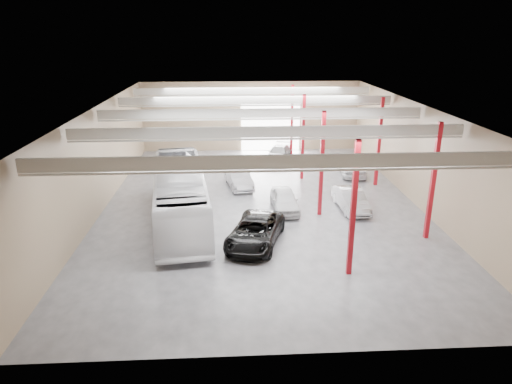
{
  "coord_description": "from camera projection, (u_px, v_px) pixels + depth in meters",
  "views": [
    {
      "loc": [
        -2.09,
        -30.33,
        11.7
      ],
      "look_at": [
        -0.57,
        -3.46,
        2.2
      ],
      "focal_mm": 32.0,
      "sensor_mm": 36.0,
      "label": 1
    }
  ],
  "objects": [
    {
      "name": "black_sedan",
      "position": [
        255.0,
        231.0,
        26.31
      ],
      "size": [
        4.16,
        6.2,
        1.58
      ],
      "primitive_type": "imported",
      "rotation": [
        0.0,
        0.0,
        -0.3
      ],
      "color": "black",
      "rests_on": "ground"
    },
    {
      "name": "car_row_a",
      "position": [
        285.0,
        200.0,
        31.35
      ],
      "size": [
        1.84,
        4.36,
        1.47
      ],
      "primitive_type": "imported",
      "rotation": [
        0.0,
        0.0,
        0.02
      ],
      "color": "silver",
      "rests_on": "ground"
    },
    {
      "name": "car_right_far",
      "position": [
        352.0,
        164.0,
        39.36
      ],
      "size": [
        2.48,
        5.19,
        1.71
      ],
      "primitive_type": "imported",
      "rotation": [
        0.0,
        0.0,
        -0.09
      ],
      "color": "silver",
      "rests_on": "ground"
    },
    {
      "name": "car_row_c",
      "position": [
        279.0,
        153.0,
        43.76
      ],
      "size": [
        3.34,
        5.05,
        1.36
      ],
      "primitive_type": "imported",
      "rotation": [
        0.0,
        0.0,
        -0.34
      ],
      "color": "slate",
      "rests_on": "ground"
    },
    {
      "name": "coach_bus",
      "position": [
        180.0,
        195.0,
        29.12
      ],
      "size": [
        4.76,
        13.44,
        3.66
      ],
      "primitive_type": "imported",
      "rotation": [
        0.0,
        0.0,
        0.13
      ],
      "color": "white",
      "rests_on": "ground"
    },
    {
      "name": "car_right_near",
      "position": [
        351.0,
        199.0,
        31.48
      ],
      "size": [
        1.83,
        4.6,
        1.49
      ],
      "primitive_type": "imported",
      "rotation": [
        0.0,
        0.0,
        0.06
      ],
      "color": "#AEADB2",
      "rests_on": "ground"
    },
    {
      "name": "depot_shell",
      "position": [
        263.0,
        135.0,
        31.36
      ],
      "size": [
        22.12,
        32.12,
        7.06
      ],
      "color": "#4B4A50",
      "rests_on": "ground"
    },
    {
      "name": "car_row_b",
      "position": [
        239.0,
        178.0,
        36.08
      ],
      "size": [
        2.44,
        4.75,
        1.49
      ],
      "primitive_type": "imported",
      "rotation": [
        0.0,
        0.0,
        0.2
      ],
      "color": "#AFAFB4",
      "rests_on": "ground"
    }
  ]
}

